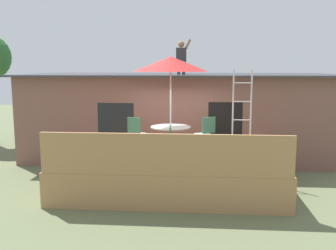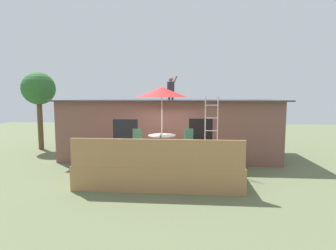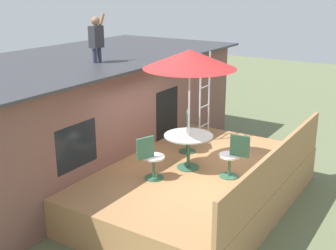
% 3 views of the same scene
% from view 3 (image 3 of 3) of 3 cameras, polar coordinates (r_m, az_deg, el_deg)
% --- Properties ---
extents(ground_plane, '(40.00, 40.00, 0.00)m').
position_cam_3_polar(ground_plane, '(9.80, 3.15, -9.95)').
color(ground_plane, '#66704C').
extents(house, '(10.50, 4.50, 2.83)m').
position_cam_3_polar(house, '(11.33, -12.77, 1.24)').
color(house, brown).
rests_on(house, ground).
extents(deck, '(5.46, 3.80, 0.80)m').
position_cam_3_polar(deck, '(9.62, 3.19, -7.84)').
color(deck, '#A87A4C').
rests_on(deck, ground).
extents(deck_railing, '(5.36, 0.08, 0.90)m').
position_cam_3_polar(deck_railing, '(8.61, 14.12, -5.37)').
color(deck_railing, '#A87A4C').
rests_on(deck_railing, deck).
extents(patio_table, '(1.04, 1.04, 0.74)m').
position_cam_3_polar(patio_table, '(9.27, 2.68, -2.25)').
color(patio_table, '#33664C').
rests_on(patio_table, deck).
extents(patio_umbrella, '(1.90, 1.90, 2.54)m').
position_cam_3_polar(patio_umbrella, '(8.82, 2.85, 8.57)').
color(patio_umbrella, silver).
rests_on(patio_umbrella, deck).
extents(step_ladder, '(0.52, 0.04, 2.20)m').
position_cam_3_polar(step_ladder, '(10.99, 4.79, 3.71)').
color(step_ladder, silver).
rests_on(step_ladder, deck).
extents(person_figure, '(0.47, 0.20, 1.11)m').
position_cam_3_polar(person_figure, '(10.41, -9.30, 11.36)').
color(person_figure, '#33384C').
rests_on(person_figure, house).
extents(patio_chair_left, '(0.60, 0.44, 0.92)m').
position_cam_3_polar(patio_chair_left, '(8.77, -2.25, -4.33)').
color(patio_chair_left, '#33664C').
rests_on(patio_chair_left, deck).
extents(patio_chair_right, '(0.57, 0.44, 0.92)m').
position_cam_3_polar(patio_chair_right, '(10.29, 2.55, -0.95)').
color(patio_chair_right, '#33664C').
rests_on(patio_chair_right, deck).
extents(patio_chair_near, '(0.44, 0.62, 0.92)m').
position_cam_3_polar(patio_chair_near, '(8.95, 8.49, -4.06)').
color(patio_chair_near, '#33664C').
rests_on(patio_chair_near, deck).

